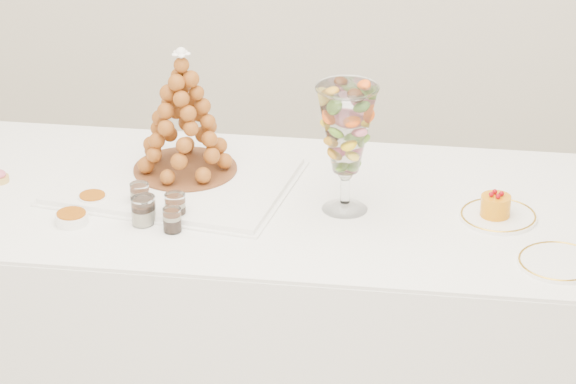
# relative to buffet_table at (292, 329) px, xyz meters

# --- Properties ---
(buffet_table) EXTENTS (2.18, 0.88, 0.83)m
(buffet_table) POSITION_rel_buffet_table_xyz_m (0.00, 0.00, 0.00)
(buffet_table) COLOR white
(buffet_table) RESTS_ON ground
(lace_tray) EXTENTS (0.70, 0.57, 0.02)m
(lace_tray) POSITION_rel_buffet_table_xyz_m (-0.35, 0.07, 0.42)
(lace_tray) COLOR white
(lace_tray) RESTS_ON buffet_table
(macaron_vase) EXTENTS (0.16, 0.16, 0.36)m
(macaron_vase) POSITION_rel_buffet_table_xyz_m (0.15, -0.02, 0.65)
(macaron_vase) COLOR white
(macaron_vase) RESTS_ON buffet_table
(cake_plate) EXTENTS (0.21, 0.21, 0.01)m
(cake_plate) POSITION_rel_buffet_table_xyz_m (0.57, -0.02, 0.42)
(cake_plate) COLOR white
(cake_plate) RESTS_ON buffet_table
(spare_plate) EXTENTS (0.21, 0.21, 0.01)m
(spare_plate) POSITION_rel_buffet_table_xyz_m (0.72, -0.26, 0.42)
(spare_plate) COLOR white
(spare_plate) RESTS_ON buffet_table
(verrine_a) EXTENTS (0.06, 0.06, 0.07)m
(verrine_a) POSITION_rel_buffet_table_xyz_m (-0.41, -0.09, 0.45)
(verrine_a) COLOR white
(verrine_a) RESTS_ON buffet_table
(verrine_b) EXTENTS (0.07, 0.07, 0.08)m
(verrine_b) POSITION_rel_buffet_table_xyz_m (-0.38, -0.17, 0.45)
(verrine_b) COLOR white
(verrine_b) RESTS_ON buffet_table
(verrine_c) EXTENTS (0.07, 0.07, 0.08)m
(verrine_c) POSITION_rel_buffet_table_xyz_m (-0.30, -0.15, 0.45)
(verrine_c) COLOR white
(verrine_c) RESTS_ON buffet_table
(verrine_d) EXTENTS (0.07, 0.07, 0.08)m
(verrine_d) POSITION_rel_buffet_table_xyz_m (-0.38, -0.18, 0.45)
(verrine_d) COLOR white
(verrine_d) RESTS_ON buffet_table
(verrine_e) EXTENTS (0.05, 0.05, 0.07)m
(verrine_e) POSITION_rel_buffet_table_xyz_m (-0.30, -0.21, 0.45)
(verrine_e) COLOR white
(verrine_e) RESTS_ON buffet_table
(ramekin_back) EXTENTS (0.08, 0.08, 0.02)m
(ramekin_back) POSITION_rel_buffet_table_xyz_m (-0.55, -0.08, 0.43)
(ramekin_back) COLOR white
(ramekin_back) RESTS_ON buffet_table
(ramekin_front) EXTENTS (0.09, 0.09, 0.03)m
(ramekin_front) POSITION_rel_buffet_table_xyz_m (-0.57, -0.20, 0.43)
(ramekin_front) COLOR white
(ramekin_front) RESTS_ON buffet_table
(croquembouche) EXTENTS (0.30, 0.30, 0.37)m
(croquembouche) POSITION_rel_buffet_table_xyz_m (-0.33, 0.12, 0.62)
(croquembouche) COLOR brown
(croquembouche) RESTS_ON lace_tray
(mousse_cake) EXTENTS (0.08, 0.08, 0.07)m
(mousse_cake) POSITION_rel_buffet_table_xyz_m (0.56, -0.02, 0.45)
(mousse_cake) COLOR orange
(mousse_cake) RESTS_ON cake_plate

